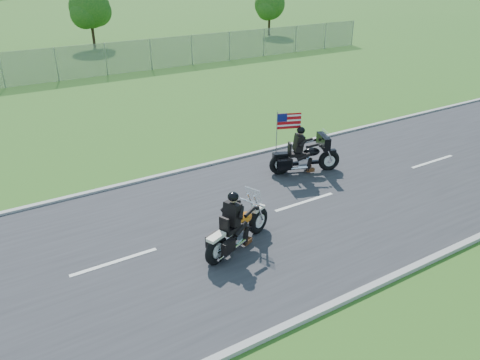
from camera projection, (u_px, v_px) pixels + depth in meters
ground at (187, 240)px, 12.57m from camera, size 420.00×420.00×0.00m
road at (187, 240)px, 12.57m from camera, size 120.00×8.00×0.04m
curb_north at (135, 182)px, 15.66m from camera, size 120.00×0.18×0.12m
curb_south at (274, 332)px, 9.44m from camera, size 120.00×0.18×0.12m
tree_fence_near at (90, 10)px, 37.19m from camera, size 3.52×3.28×4.75m
tree_fence_far at (270, 6)px, 43.31m from camera, size 3.08×2.87×4.20m
motorcycle_lead at (237, 230)px, 12.01m from camera, size 2.45×1.24×1.72m
motorcycle_follow at (305, 157)px, 16.23m from camera, size 2.46×1.27×2.14m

